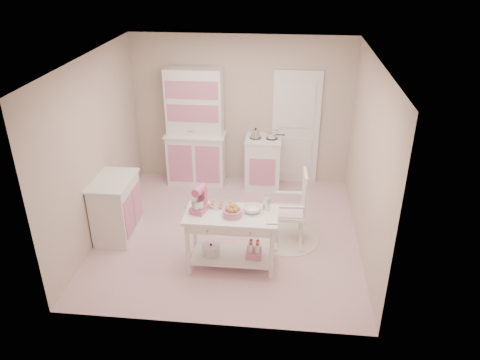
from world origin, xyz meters
name	(u,v)px	position (x,y,z in m)	size (l,w,h in m)	color
room_shell	(228,130)	(0.00, 0.00, 1.65)	(3.84, 3.84, 2.62)	pink
door	(296,128)	(0.95, 1.87, 1.02)	(0.82, 0.05, 2.04)	white
hutch	(195,128)	(-0.79, 1.66, 1.04)	(1.06, 0.50, 2.08)	white
stove	(263,162)	(0.41, 1.61, 0.46)	(0.62, 0.57, 0.92)	white
base_cabinet	(116,208)	(-1.63, -0.20, 0.46)	(0.54, 0.84, 0.92)	white
lace_rug	(287,238)	(0.88, -0.06, 0.01)	(0.92, 0.92, 0.01)	white
rocking_chair	(289,207)	(0.88, -0.06, 0.55)	(0.48, 0.72, 1.10)	white
work_table	(232,240)	(0.13, -0.76, 0.40)	(1.20, 0.60, 0.80)	white
stand_mixer	(199,200)	(-0.29, -0.74, 0.97)	(0.20, 0.28, 0.34)	#D1588A
cookie_tray	(222,206)	(-0.02, -0.58, 0.81)	(0.34, 0.24, 0.02)	silver
bread_basket	(232,213)	(0.15, -0.81, 0.85)	(0.25, 0.25, 0.09)	pink
mixing_bowl	(252,209)	(0.39, -0.68, 0.84)	(0.24, 0.24, 0.08)	white
metal_pitcher	(266,204)	(0.57, -0.60, 0.89)	(0.10, 0.10, 0.17)	silver
recipe_book	(266,220)	(0.58, -0.88, 0.81)	(0.15, 0.20, 0.02)	white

